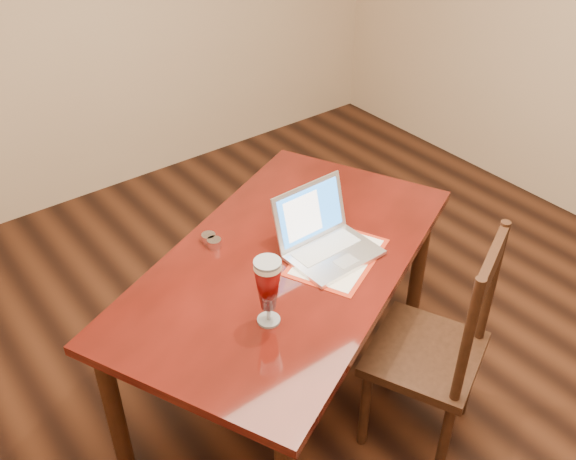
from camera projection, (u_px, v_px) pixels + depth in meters
ground at (352, 408)px, 2.96m from camera, size 5.00×5.00×0.00m
room_shell at (386, 28)px, 1.94m from camera, size 4.51×5.01×2.71m
dining_table at (288, 274)px, 2.69m from camera, size 1.86×1.51×1.04m
dining_chair at (435, 351)px, 2.58m from camera, size 0.59×0.58×1.06m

